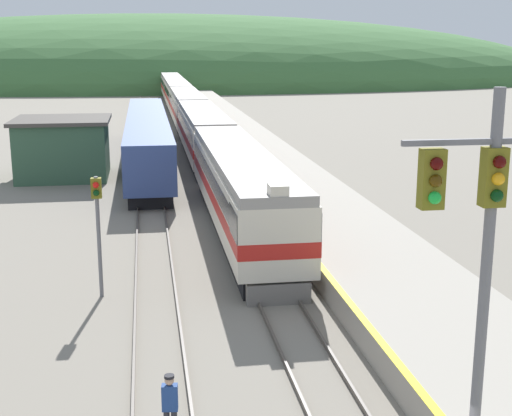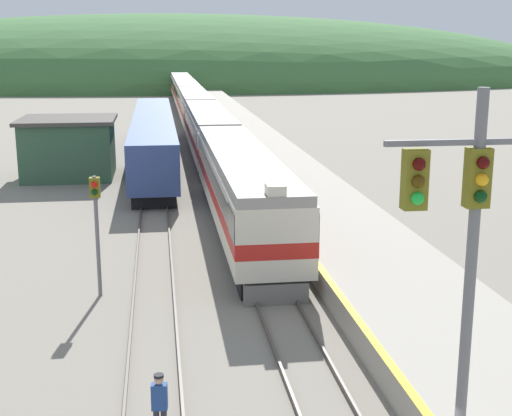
% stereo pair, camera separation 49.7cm
% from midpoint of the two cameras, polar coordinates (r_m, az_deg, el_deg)
% --- Properties ---
extents(track_main, '(1.52, 180.00, 0.16)m').
position_cam_midpoint_polar(track_main, '(80.68, -5.92, 6.80)').
color(track_main, '#4C443D').
rests_on(track_main, ground).
extents(track_siding, '(1.52, 180.00, 0.16)m').
position_cam_midpoint_polar(track_siding, '(80.57, -8.95, 6.70)').
color(track_siding, '#4C443D').
rests_on(track_siding, ground).
extents(platform, '(5.26, 140.00, 0.92)m').
position_cam_midpoint_polar(platform, '(61.27, -0.85, 5.21)').
color(platform, '#9E9689').
rests_on(platform, ground).
extents(distant_hills, '(191.45, 86.15, 29.91)m').
position_cam_midpoint_polar(distant_hills, '(164.87, -7.54, 9.96)').
color(distant_hills, '#3D6B38').
rests_on(distant_hills, ground).
extents(station_shed, '(6.27, 6.21, 3.99)m').
position_cam_midpoint_polar(station_shed, '(49.58, -15.44, 4.67)').
color(station_shed, '#385B42').
rests_on(station_shed, ground).
extents(express_train_lead_car, '(2.94, 20.87, 4.22)m').
position_cam_midpoint_polar(express_train_lead_car, '(34.09, -1.69, 1.60)').
color(express_train_lead_car, black).
rests_on(express_train_lead_car, ground).
extents(carriage_second, '(2.93, 19.27, 3.86)m').
position_cam_midpoint_polar(carriage_second, '(54.91, -4.50, 5.98)').
color(carriage_second, black).
rests_on(carriage_second, ground).
extents(carriage_third, '(2.93, 19.27, 3.86)m').
position_cam_midpoint_polar(carriage_third, '(74.90, -5.72, 7.87)').
color(carriage_third, black).
rests_on(carriage_third, ground).
extents(carriage_fourth, '(2.93, 19.27, 3.86)m').
position_cam_midpoint_polar(carriage_fourth, '(94.95, -6.43, 8.96)').
color(carriage_fourth, black).
rests_on(carriage_fourth, ground).
extents(carriage_fifth, '(2.93, 19.27, 3.86)m').
position_cam_midpoint_polar(carriage_fifth, '(115.04, -6.90, 9.68)').
color(carriage_fifth, black).
rests_on(carriage_fifth, ground).
extents(siding_train, '(2.90, 32.09, 3.61)m').
position_cam_midpoint_polar(siding_train, '(54.11, -8.93, 5.50)').
color(siding_train, black).
rests_on(siding_train, ground).
extents(signal_mast_main, '(3.30, 0.42, 8.22)m').
position_cam_midpoint_polar(signal_mast_main, '(12.85, 17.11, -2.22)').
color(signal_mast_main, slate).
rests_on(signal_mast_main, ground).
extents(signal_post_siding, '(0.36, 0.42, 4.39)m').
position_cam_midpoint_polar(signal_post_siding, '(25.57, -13.11, -0.33)').
color(signal_post_siding, slate).
rests_on(signal_post_siding, ground).
extents(track_worker, '(0.38, 0.26, 1.66)m').
position_cam_midpoint_polar(track_worker, '(16.87, -7.76, -15.31)').
color(track_worker, '#2D2D33').
rests_on(track_worker, ground).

